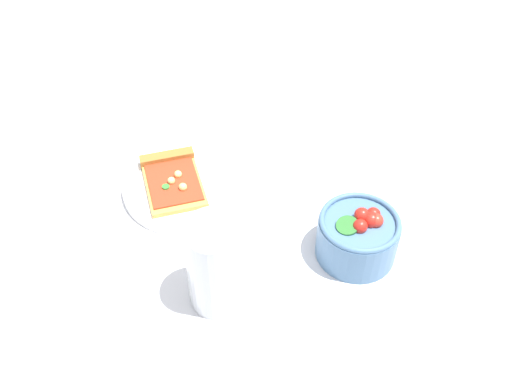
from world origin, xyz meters
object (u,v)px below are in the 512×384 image
Objects in this scene: plate at (190,185)px; soda_glass at (217,267)px; salad_bowl at (358,236)px; pizza_slice_main at (172,177)px; paper_napkin at (263,117)px.

plate is 0.23m from soda_glass.
plate is at bearing -86.94° from salad_bowl.
pizza_slice_main is 0.24m from soda_glass.
plate is at bearing -133.37° from soda_glass.
pizza_slice_main is 0.32m from salad_bowl.
paper_napkin is (-0.24, 0.03, -0.02)m from pizza_slice_main.
salad_bowl reaches higher than plate.
soda_glass is at bearing 53.13° from pizza_slice_main.
soda_glass is 0.42m from paper_napkin.
soda_glass is at bearing -36.86° from salad_bowl.
salad_bowl is at bearing 53.46° from paper_napkin.
plate is 1.38× the size of pizza_slice_main.
soda_glass is at bearing 46.63° from plate.
paper_napkin is at bearing -126.54° from salad_bowl.
salad_bowl is at bearing 93.06° from plate.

